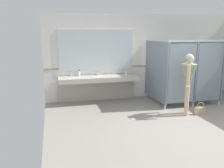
% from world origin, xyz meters
% --- Properties ---
extents(ground_plane, '(6.77, 6.01, 0.10)m').
position_xyz_m(ground_plane, '(0.00, 0.00, -0.05)').
color(ground_plane, gray).
extents(wall_back, '(6.77, 0.12, 2.72)m').
position_xyz_m(wall_back, '(0.00, 2.76, 1.36)').
color(wall_back, silver).
rests_on(wall_back, ground_plane).
extents(wall_back_tile_band, '(6.77, 0.01, 0.06)m').
position_xyz_m(wall_back_tile_band, '(0.00, 2.70, 1.05)').
color(wall_back_tile_band, '#9E937F').
rests_on(wall_back_tile_band, wall_back).
extents(vanity_counter, '(2.47, 0.60, 0.93)m').
position_xyz_m(vanity_counter, '(-1.74, 2.47, 0.61)').
color(vanity_counter, '#B2ADA3').
rests_on(vanity_counter, ground_plane).
extents(mirror_panel, '(2.37, 0.02, 1.27)m').
position_xyz_m(mirror_panel, '(-1.74, 2.69, 1.61)').
color(mirror_panel, silver).
rests_on(mirror_panel, wall_back).
extents(bathroom_stalls, '(1.87, 1.52, 1.93)m').
position_xyz_m(bathroom_stalls, '(0.84, 1.73, 1.01)').
color(bathroom_stalls, gray).
rests_on(bathroom_stalls, ground_plane).
extents(person_standing, '(0.56, 0.56, 1.62)m').
position_xyz_m(person_standing, '(0.28, 0.68, 1.02)').
color(person_standing, '#DBAD89').
rests_on(person_standing, ground_plane).
extents(handbag, '(0.27, 0.12, 0.34)m').
position_xyz_m(handbag, '(0.64, 0.59, 0.11)').
color(handbag, tan).
rests_on(handbag, ground_plane).
extents(soap_dispenser, '(0.07, 0.07, 0.20)m').
position_xyz_m(soap_dispenser, '(-2.33, 2.56, 0.91)').
color(soap_dispenser, white).
rests_on(soap_dispenser, vanity_counter).
extents(paper_cup, '(0.07, 0.07, 0.11)m').
position_xyz_m(paper_cup, '(-0.88, 2.33, 0.87)').
color(paper_cup, white).
rests_on(paper_cup, vanity_counter).
extents(floor_drain_cover, '(0.14, 0.14, 0.01)m').
position_xyz_m(floor_drain_cover, '(-1.20, 0.69, 0.00)').
color(floor_drain_cover, '#B7BABF').
rests_on(floor_drain_cover, ground_plane).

